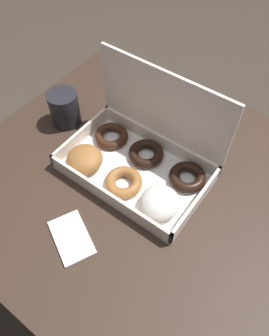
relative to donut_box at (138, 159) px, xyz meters
name	(u,v)px	position (x,y,z in m)	size (l,w,h in m)	color
ground_plane	(140,274)	(0.04, -0.02, -0.78)	(8.00, 8.00, 0.00)	#42382D
dining_table	(144,204)	(0.04, -0.02, -0.16)	(0.94, 0.85, 0.73)	#38281E
donut_box	(138,159)	(0.00, 0.00, 0.00)	(0.38, 0.24, 0.25)	white
coffee_mug	(64,108)	(-0.28, 0.02, 0.01)	(0.09, 0.09, 0.10)	#232328
paper_napkin	(72,237)	(-0.01, -0.25, -0.04)	(0.14, 0.12, 0.01)	white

